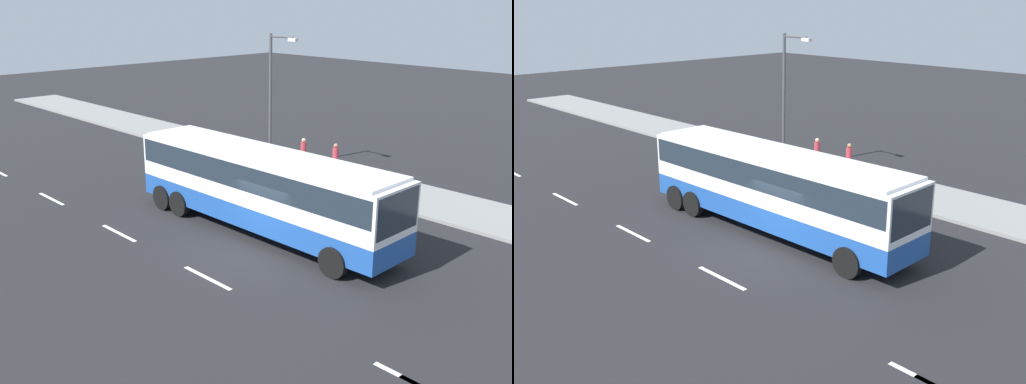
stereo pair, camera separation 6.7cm
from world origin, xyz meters
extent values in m
plane|color=black|center=(0.00, 0.00, 0.00)|extent=(120.00, 120.00, 0.00)
cube|color=gray|center=(0.00, 9.40, 0.07)|extent=(80.00, 4.00, 0.15)
cube|color=white|center=(-11.11, -2.91, 0.00)|extent=(2.40, 0.16, 0.01)
cube|color=white|center=(-5.16, -2.91, 0.00)|extent=(2.40, 0.16, 0.01)
cube|color=white|center=(0.44, -2.91, 0.00)|extent=(2.40, 0.16, 0.01)
cube|color=white|center=(8.49, -2.91, 0.00)|extent=(2.40, 0.16, 0.01)
cube|color=#1E4C9E|center=(-1.32, 1.35, 0.99)|extent=(12.46, 2.67, 0.89)
cube|color=silver|center=(-1.32, 1.35, 2.32)|extent=(12.46, 2.67, 1.77)
cube|color=#1E2833|center=(-1.32, 1.35, 2.57)|extent=(12.21, 2.70, 0.97)
cube|color=#1E2833|center=(4.85, 1.43, 2.41)|extent=(0.15, 2.32, 1.42)
cube|color=silver|center=(-1.32, 1.35, 3.27)|extent=(11.96, 2.52, 0.12)
cylinder|color=black|center=(3.28, 2.62, 0.55)|extent=(1.10, 0.31, 1.10)
cylinder|color=black|center=(3.31, 0.20, 0.55)|extent=(1.10, 0.31, 1.10)
cylinder|color=black|center=(-5.15, 2.51, 0.55)|extent=(1.10, 0.31, 1.10)
cylinder|color=black|center=(-5.12, 0.09, 0.55)|extent=(1.10, 0.31, 1.10)
cylinder|color=black|center=(-6.35, 2.50, 0.55)|extent=(1.10, 0.31, 1.10)
cylinder|color=black|center=(-6.32, 0.08, 0.55)|extent=(1.10, 0.31, 1.10)
cube|color=black|center=(-7.03, 5.00, 0.65)|extent=(4.55, 2.01, 0.65)
cube|color=black|center=(-7.39, 5.02, 1.22)|extent=(2.54, 1.75, 0.49)
cylinder|color=black|center=(-5.40, 5.75, 0.32)|extent=(0.65, 0.24, 0.64)
cylinder|color=black|center=(-5.50, 4.07, 0.32)|extent=(0.65, 0.24, 0.64)
cylinder|color=black|center=(-8.56, 5.93, 0.32)|extent=(0.65, 0.24, 0.64)
cylinder|color=black|center=(-8.65, 4.25, 0.32)|extent=(0.65, 0.24, 0.64)
cylinder|color=black|center=(-5.91, 9.00, 0.58)|extent=(0.14, 0.14, 0.87)
cylinder|color=black|center=(-6.05, 8.92, 0.58)|extent=(0.14, 0.14, 0.87)
cylinder|color=#B2333F|center=(-5.98, 8.96, 1.34)|extent=(0.32, 0.32, 0.65)
sphere|color=tan|center=(-5.98, 8.96, 1.78)|extent=(0.23, 0.23, 0.23)
cylinder|color=brown|center=(-4.25, 9.48, 0.57)|extent=(0.14, 0.14, 0.84)
cylinder|color=brown|center=(-4.11, 9.40, 0.57)|extent=(0.14, 0.14, 0.84)
cylinder|color=#B2333F|center=(-4.18, 9.44, 1.30)|extent=(0.32, 0.32, 0.63)
sphere|color=#9E7051|center=(-4.18, 9.44, 1.73)|extent=(0.23, 0.23, 0.23)
cylinder|color=#47474C|center=(-7.63, 8.08, 3.70)|extent=(0.16, 0.16, 7.10)
cylinder|color=#47474C|center=(-6.85, 8.08, 7.10)|extent=(1.56, 0.10, 0.10)
cube|color=silver|center=(-6.07, 8.08, 7.00)|extent=(0.50, 0.24, 0.16)
camera|label=1|loc=(14.94, -14.43, 9.01)|focal=42.39mm
camera|label=2|loc=(14.89, -14.47, 9.01)|focal=42.39mm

